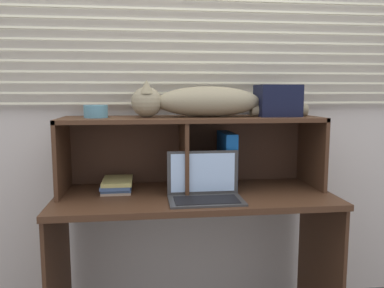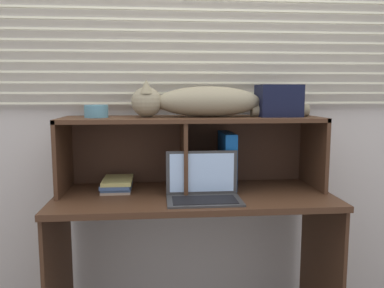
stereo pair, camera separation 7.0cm
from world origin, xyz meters
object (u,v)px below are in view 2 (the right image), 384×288
Objects in this scene: binder_upright at (227,160)px; book_stack at (117,184)px; cat at (201,102)px; laptop at (203,189)px; storage_box at (278,101)px; small_basket at (96,111)px.

binder_upright is 0.61m from book_stack.
book_stack is at bearing 179.79° from cat.
storage_box reaches higher than laptop.
binder_upright is (0.16, 0.22, 0.10)m from laptop.
binder_upright is at bearing -0.00° from cat.
storage_box is (0.43, 0.22, 0.42)m from laptop.
storage_box is (0.42, -0.00, 0.00)m from cat.
storage_box is at bearing 26.99° from laptop.
cat is 2.65× the size of laptop.
binder_upright is at bearing 0.00° from small_basket.
laptop is 0.29m from binder_upright.
binder_upright is 0.43m from storage_box.
book_stack is (-0.59, 0.00, -0.12)m from binder_upright.
cat is 0.47m from laptop.
small_basket is at bearing -180.00° from cat.
laptop is 1.52× the size of book_stack.
storage_box reaches higher than binder_upright.
laptop is 1.17× the size of binder_upright.
small_basket is 0.55× the size of storage_box.
storage_box is (0.87, -0.00, 0.44)m from book_stack.
small_basket is (-0.10, -0.00, 0.39)m from book_stack.
binder_upright reaches higher than laptop.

